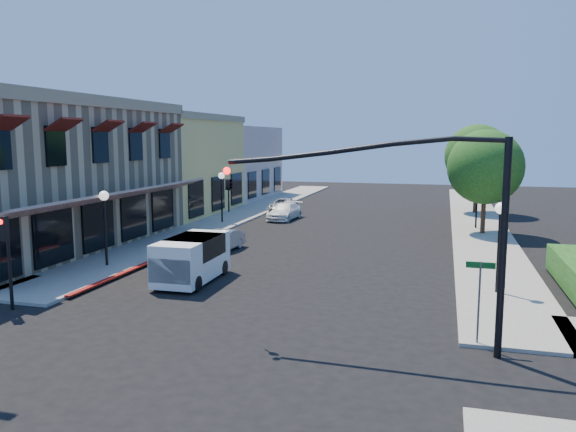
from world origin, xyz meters
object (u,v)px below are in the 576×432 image
(signal_mast_arm, at_px, (422,207))
(street_name_sign, at_px, (479,289))
(street_tree_b, at_px, (477,156))
(lamppost_left_far, at_px, (222,185))
(parked_car_a, at_px, (174,250))
(lamppost_left_near, at_px, (104,209))
(lamppost_right_near, at_px, (500,225))
(secondary_signal, at_px, (6,245))
(parked_car_d, at_px, (283,205))
(lamppost_right_far, at_px, (477,188))
(parked_car_c, at_px, (285,211))
(parked_car_b, at_px, (222,241))
(white_van, at_px, (191,256))
(street_tree_a, at_px, (485,167))

(signal_mast_arm, relative_size, street_name_sign, 3.20)
(street_tree_b, height_order, lamppost_left_far, street_tree_b)
(lamppost_left_far, distance_m, parked_car_a, 12.16)
(lamppost_left_near, distance_m, lamppost_left_far, 14.00)
(street_name_sign, height_order, parked_car_a, street_name_sign)
(street_name_sign, bearing_deg, lamppost_right_near, 80.22)
(secondary_signal, xyz_separation_m, parked_car_d, (1.80, 27.98, -1.79))
(street_tree_b, bearing_deg, lamppost_left_far, -149.97)
(street_tree_b, xyz_separation_m, secondary_signal, (-16.80, -30.59, -2.23))
(lamppost_right_far, height_order, parked_car_c, lamppost_right_far)
(signal_mast_arm, relative_size, parked_car_b, 2.39)
(lamppost_left_far, bearing_deg, street_tree_b, 30.03)
(white_van, xyz_separation_m, parked_car_d, (-2.60, 22.65, -0.55))
(parked_car_a, xyz_separation_m, parked_car_c, (1.40, 14.74, 0.07))
(lamppost_left_near, bearing_deg, signal_mast_arm, -24.37)
(lamppost_left_far, bearing_deg, white_van, -72.22)
(secondary_signal, height_order, parked_car_b, secondary_signal)
(signal_mast_arm, bearing_deg, lamppost_right_far, 83.30)
(lamppost_right_near, distance_m, parked_car_b, 14.38)
(lamppost_left_far, relative_size, lamppost_right_far, 1.00)
(lamppost_right_near, height_order, white_van, lamppost_right_near)
(lamppost_left_near, height_order, parked_car_d, lamppost_left_near)
(parked_car_a, bearing_deg, signal_mast_arm, -42.12)
(secondary_signal, distance_m, lamppost_right_near, 17.77)
(signal_mast_arm, distance_m, lamppost_right_far, 22.70)
(secondary_signal, height_order, parked_car_d, secondary_signal)
(lamppost_left_far, xyz_separation_m, parked_car_c, (3.70, 3.00, -2.14))
(street_tree_b, relative_size, lamppost_left_far, 1.97)
(street_tree_b, distance_m, lamppost_right_far, 8.21)
(signal_mast_arm, distance_m, parked_car_d, 30.59)
(white_van, distance_m, parked_car_d, 22.81)
(street_name_sign, height_order, parked_car_d, street_name_sign)
(signal_mast_arm, height_order, lamppost_right_far, signal_mast_arm)
(street_tree_a, height_order, parked_car_d, street_tree_a)
(street_name_sign, height_order, lamppost_right_near, lamppost_right_near)
(street_name_sign, bearing_deg, street_tree_b, 87.50)
(lamppost_left_far, xyz_separation_m, lamppost_right_near, (17.00, -14.00, 0.00))
(secondary_signal, bearing_deg, lamppost_left_far, 91.39)
(signal_mast_arm, height_order, street_name_sign, signal_mast_arm)
(parked_car_b, bearing_deg, street_tree_a, 38.51)
(parked_car_d, bearing_deg, lamppost_left_far, -109.37)
(signal_mast_arm, bearing_deg, street_tree_b, 84.49)
(street_name_sign, height_order, lamppost_left_near, lamppost_left_near)
(secondary_signal, bearing_deg, white_van, 50.47)
(secondary_signal, xyz_separation_m, parked_car_a, (1.80, 8.85, -1.79))
(parked_car_b, bearing_deg, lamppost_left_far, 117.37)
(lamppost_right_far, relative_size, parked_car_b, 1.07)
(street_name_sign, distance_m, parked_car_a, 15.94)
(signal_mast_arm, height_order, lamppost_left_far, signal_mast_arm)
(parked_car_a, bearing_deg, lamppost_left_near, -141.60)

